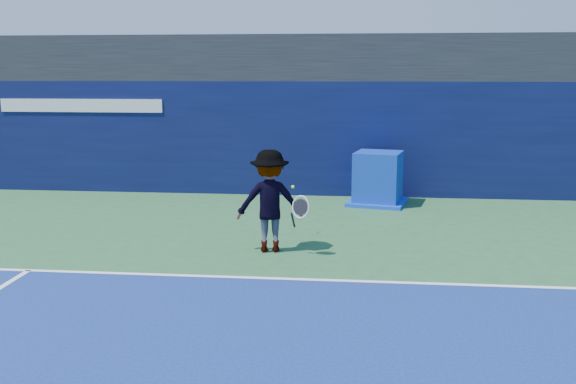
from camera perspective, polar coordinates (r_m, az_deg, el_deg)
name	(u,v)px	position (r m, az deg, el deg)	size (l,w,h in m)	color
ground	(320,366)	(7.48, 2.83, -15.21)	(80.00, 80.00, 0.00)	#295B33
baseline	(330,280)	(10.25, 3.75, -7.83)	(24.00, 0.10, 0.01)	white
stadium_band	(343,59)	(18.22, 4.93, 11.72)	(36.00, 3.00, 1.20)	black
back_wall_assembly	(341,138)	(17.31, 4.74, 4.82)	(36.00, 1.03, 3.00)	#0A103B
equipment_cart	(378,180)	(16.07, 8.00, 1.04)	(1.62, 1.62, 1.30)	#0C2EA9
tennis_player	(270,201)	(11.68, -1.62, -0.80)	(1.41, 0.86, 1.88)	white
tennis_ball	(293,187)	(12.74, 0.43, 0.47)	(0.06, 0.06, 0.06)	#DFF51B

